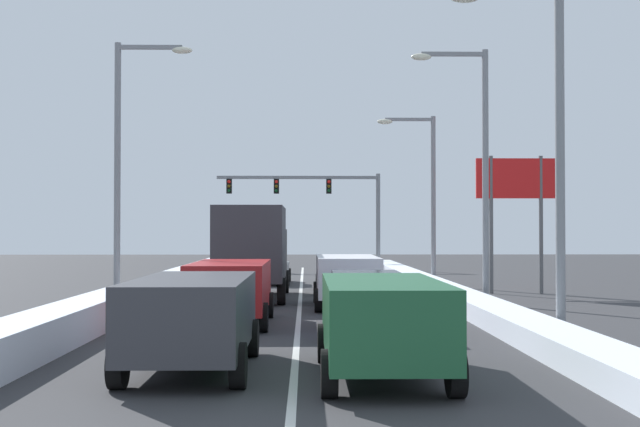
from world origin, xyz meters
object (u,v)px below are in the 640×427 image
suv_green_right_lane_nearest (382,319)px  traffic_light_gantry (321,196)px  sedan_gray_center_lane_fourth (269,268)px  box_truck_center_lane_third (253,247)px  suv_white_right_lane_third (347,276)px  street_lamp_left_mid (127,149)px  street_lamp_right_near (544,128)px  sedan_navy_right_lane_second (366,302)px  roadside_sign_right (516,193)px  suv_red_center_lane_second (230,287)px  street_lamp_right_far (425,183)px  suv_charcoal_center_lane_nearest (193,314)px  sedan_silver_right_lane_fourth (340,273)px  street_lamp_right_mid (475,153)px

suv_green_right_lane_nearest → traffic_light_gantry: size_ratio=0.46×
suv_green_right_lane_nearest → sedan_gray_center_lane_fourth: size_ratio=1.09×
box_truck_center_lane_third → suv_white_right_lane_third: bearing=-44.9°
suv_white_right_lane_third → street_lamp_left_mid: size_ratio=0.55×
traffic_light_gantry → street_lamp_right_near: street_lamp_right_near is taller
sedan_navy_right_lane_second → street_lamp_right_near: street_lamp_right_near is taller
roadside_sign_right → street_lamp_left_mid: bearing=-162.7°
suv_red_center_lane_second → street_lamp_right_far: size_ratio=0.64×
suv_red_center_lane_second → traffic_light_gantry: size_ratio=0.46×
box_truck_center_lane_third → roadside_sign_right: roadside_sign_right is taller
suv_white_right_lane_third → suv_charcoal_center_lane_nearest: (-3.38, -12.30, 0.00)m
suv_green_right_lane_nearest → sedan_gray_center_lane_fourth: bearing=96.9°
sedan_navy_right_lane_second → suv_red_center_lane_second: suv_red_center_lane_second is taller
sedan_gray_center_lane_fourth → suv_white_right_lane_third: bearing=-75.6°
suv_white_right_lane_third → suv_green_right_lane_nearest: bearing=-90.2°
box_truck_center_lane_third → street_lamp_left_mid: street_lamp_left_mid is taller
sedan_silver_right_lane_fourth → suv_green_right_lane_nearest: bearing=-90.3°
suv_green_right_lane_nearest → suv_charcoal_center_lane_nearest: (-3.34, 0.77, 0.00)m
suv_charcoal_center_lane_nearest → suv_red_center_lane_second: size_ratio=1.00×
sedan_gray_center_lane_fourth → street_lamp_left_mid: 12.52m
suv_white_right_lane_third → roadside_sign_right: roadside_sign_right is taller
suv_red_center_lane_second → roadside_sign_right: roadside_sign_right is taller
street_lamp_right_near → suv_green_right_lane_nearest: bearing=-131.0°
suv_green_right_lane_nearest → suv_red_center_lane_second: bearing=112.3°
suv_charcoal_center_lane_nearest → box_truck_center_lane_third: bearing=89.7°
street_lamp_right_mid → sedan_gray_center_lane_fourth: bearing=124.5°
street_lamp_right_mid → street_lamp_right_far: size_ratio=1.13×
sedan_gray_center_lane_fourth → street_lamp_left_mid: street_lamp_left_mid is taller
sedan_navy_right_lane_second → suv_red_center_lane_second: bearing=151.2°
suv_green_right_lane_nearest → street_lamp_right_far: size_ratio=0.64×
suv_red_center_lane_second → box_truck_center_lane_third: bearing=89.5°
sedan_silver_right_lane_fourth → street_lamp_right_far: (3.99, 3.51, 3.89)m
box_truck_center_lane_third → traffic_light_gantry: size_ratio=0.68×
sedan_gray_center_lane_fourth → street_lamp_left_mid: size_ratio=0.50×
box_truck_center_lane_third → street_lamp_right_far: size_ratio=0.93×
suv_white_right_lane_third → box_truck_center_lane_third: (-3.30, 3.29, 0.88)m
sedan_silver_right_lane_fourth → street_lamp_left_mid: bearing=-143.4°
suv_white_right_lane_third → street_lamp_left_mid: bearing=170.6°
roadside_sign_right → sedan_gray_center_lane_fourth: bearing=148.2°
sedan_silver_right_lane_fourth → sedan_gray_center_lane_fourth: 6.10m
suv_white_right_lane_third → suv_red_center_lane_second: 6.00m
street_lamp_right_far → street_lamp_left_mid: 14.71m
street_lamp_right_far → street_lamp_left_mid: bearing=-141.7°
traffic_light_gantry → street_lamp_right_near: size_ratio=1.30×
suv_white_right_lane_third → sedan_gray_center_lane_fourth: 12.44m
street_lamp_right_near → sedan_silver_right_lane_fourth: bearing=105.1°
suv_white_right_lane_third → sedan_silver_right_lane_fourth: (0.07, 6.83, -0.25)m
sedan_silver_right_lane_fourth → sedan_navy_right_lane_second: bearing=-89.8°
sedan_gray_center_lane_fourth → street_lamp_right_near: street_lamp_right_near is taller
traffic_light_gantry → sedan_gray_center_lane_fourth: bearing=-100.6°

